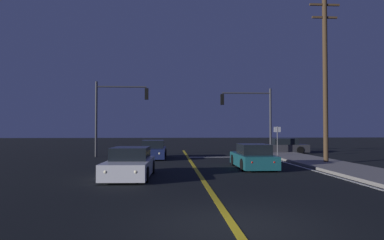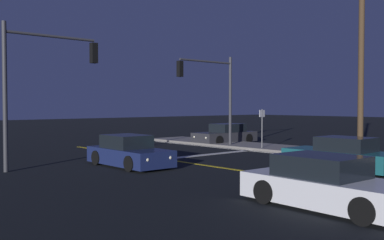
{
  "view_description": "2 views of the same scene",
  "coord_description": "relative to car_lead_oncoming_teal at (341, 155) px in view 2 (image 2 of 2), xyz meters",
  "views": [
    {
      "loc": [
        -1.43,
        -7.81,
        2.16
      ],
      "look_at": [
        0.38,
        20.02,
        2.9
      ],
      "focal_mm": 32.55,
      "sensor_mm": 36.0,
      "label": 1
    },
    {
      "loc": [
        -13.41,
        1.88,
        2.65
      ],
      "look_at": [
        -0.73,
        16.03,
        2.0
      ],
      "focal_mm": 41.98,
      "sensor_mm": 36.0,
      "label": 2
    }
  ],
  "objects": [
    {
      "name": "traffic_signal_far_left",
      "position": [
        -8.92,
        8.48,
        3.37
      ],
      "size": [
        4.15,
        0.28,
        5.91
      ],
      "color": "#38383D",
      "rests_on": "ground"
    },
    {
      "name": "car_far_approaching_white",
      "position": [
        -6.43,
        -3.3,
        0.0
      ],
      "size": [
        2.11,
        4.65,
        1.34
      ],
      "rotation": [
        0.0,
        0.0,
        3.1
      ],
      "color": "silver",
      "rests_on": "ground"
    },
    {
      "name": "car_side_waiting_navy",
      "position": [
        -5.85,
        6.63,
        -0.0
      ],
      "size": [
        1.95,
        4.3,
        1.34
      ],
      "rotation": [
        0.0,
        0.0,
        3.13
      ],
      "color": "navy",
      "rests_on": "ground"
    },
    {
      "name": "utility_pole_right",
      "position": [
        5.03,
        1.81,
        4.92
      ],
      "size": [
        1.91,
        0.29,
        10.55
      ],
      "color": "#4C3823",
      "rests_on": "ground"
    },
    {
      "name": "street_sign_corner",
      "position": [
        3.63,
        7.08,
        1.02
      ],
      "size": [
        0.56,
        0.11,
        2.39
      ],
      "color": "slate",
      "rests_on": "ground"
    },
    {
      "name": "lane_line_center",
      "position": [
        -3.23,
        -1.14,
        -0.58
      ],
      "size": [
        0.2,
        34.73,
        0.01
      ],
      "primitive_type": "cube",
      "color": "gold",
      "rests_on": "ground"
    },
    {
      "name": "car_lead_oncoming_teal",
      "position": [
        0.0,
        0.0,
        0.0
      ],
      "size": [
        1.92,
        4.56,
        1.34
      ],
      "rotation": [
        0.0,
        0.0,
        -0.01
      ],
      "color": "#195960",
      "rests_on": "ground"
    },
    {
      "name": "traffic_signal_near_right",
      "position": [
        2.34,
        9.88,
        3.2
      ],
      "size": [
        4.37,
        0.28,
        5.62
      ],
      "rotation": [
        0.0,
        0.0,
        3.14
      ],
      "color": "#38383D",
      "rests_on": "ground"
    },
    {
      "name": "car_mid_block_charcoal",
      "position": [
        5.53,
        11.81,
        0.0
      ],
      "size": [
        4.7,
        1.96,
        1.34
      ],
      "rotation": [
        0.0,
        0.0,
        1.56
      ],
      "color": "#2D2D33",
      "rests_on": "ground"
    },
    {
      "name": "stop_bar",
      "position": [
        -0.05,
        7.58,
        -0.58
      ],
      "size": [
        6.35,
        0.5,
        0.01
      ],
      "primitive_type": "cube",
      "color": "silver",
      "rests_on": "ground"
    }
  ]
}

